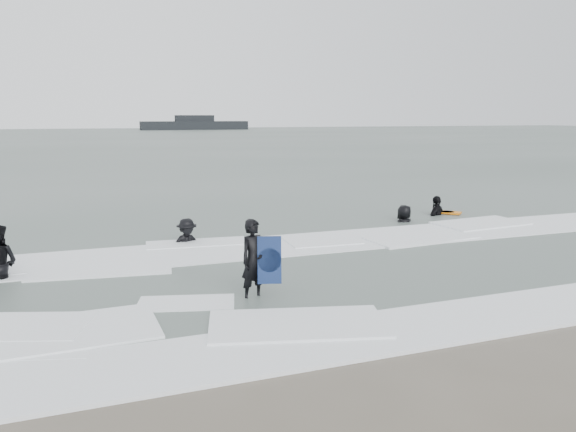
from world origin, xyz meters
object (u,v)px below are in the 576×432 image
object	(u,v)px
surfer_right_near	(437,216)
surfer_right_far	(404,223)
surfer_centre	(254,300)
vessel_horizon	(195,124)
surfer_breaker	(187,245)
surfer_wading	(0,280)

from	to	relation	value
surfer_right_near	surfer_right_far	world-z (taller)	surfer_right_near
surfer_centre	surfer_right_far	distance (m)	9.56
surfer_right_far	vessel_horizon	bearing A→B (deg)	-118.97
surfer_breaker	surfer_right_near	bearing A→B (deg)	-0.74
surfer_breaker	vessel_horizon	bearing A→B (deg)	69.01
surfer_centre	surfer_wading	size ratio (longest dim) A/B	0.92
surfer_wading	surfer_right_far	bearing A→B (deg)	-143.68
surfer_wading	surfer_right_far	distance (m)	12.71
surfer_centre	vessel_horizon	distance (m)	138.06
surfer_breaker	surfer_right_near	xyz separation A→B (m)	(9.60, 1.66, 0.00)
surfer_wading	surfer_breaker	world-z (taller)	surfer_wading
surfer_breaker	surfer_right_near	world-z (taller)	surfer_right_near
surfer_centre	surfer_breaker	xyz separation A→B (m)	(-0.47, 5.33, 0.00)
surfer_right_near	surfer_right_far	size ratio (longest dim) A/B	1.07
surfer_right_far	vessel_horizon	size ratio (longest dim) A/B	0.07
surfer_centre	surfer_breaker	bearing A→B (deg)	73.63
surfer_centre	vessel_horizon	size ratio (longest dim) A/B	0.06
surfer_centre	surfer_wading	distance (m)	6.07
surfer_breaker	vessel_horizon	size ratio (longest dim) A/B	0.06
surfer_wading	vessel_horizon	size ratio (longest dim) A/B	0.07
surfer_breaker	surfer_right_far	distance (m)	7.79
surfer_right_near	vessel_horizon	distance (m)	129.85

